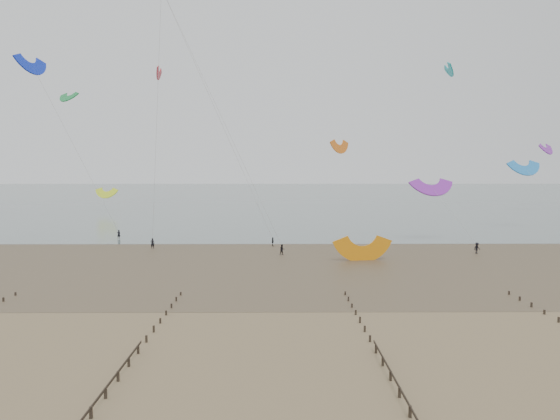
{
  "coord_description": "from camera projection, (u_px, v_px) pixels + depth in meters",
  "views": [
    {
      "loc": [
        -3.57,
        -46.61,
        14.28
      ],
      "look_at": [
        -3.03,
        28.0,
        8.0
      ],
      "focal_mm": 35.0,
      "sensor_mm": 36.0,
      "label": 1
    }
  ],
  "objects": [
    {
      "name": "kitesurfers",
      "position": [
        511.0,
        242.0,
        94.7
      ],
      "size": [
        115.45,
        19.87,
        1.87
      ],
      "color": "black",
      "rests_on": "ground"
    },
    {
      "name": "kitesurfer_lead",
      "position": [
        152.0,
        243.0,
        92.26
      ],
      "size": [
        0.67,
        0.46,
        1.8
      ],
      "primitive_type": "imported",
      "rotation": [
        0.0,
        0.0,
        3.18
      ],
      "color": "black",
      "rests_on": "ground"
    },
    {
      "name": "ground",
      "position": [
        317.0,
        328.0,
        47.67
      ],
      "size": [
        500.0,
        500.0,
        0.0
      ],
      "primitive_type": "plane",
      "color": "brown",
      "rests_on": "ground"
    },
    {
      "name": "kites_airborne",
      "position": [
        216.0,
        134.0,
        137.14
      ],
      "size": [
        234.39,
        116.05,
        44.91
      ],
      "color": "purple",
      "rests_on": "ground"
    },
    {
      "name": "grounded_kite",
      "position": [
        363.0,
        260.0,
        81.03
      ],
      "size": [
        8.25,
        6.87,
        4.11
      ],
      "primitive_type": null,
      "rotation": [
        1.54,
        0.0,
        0.15
      ],
      "color": "orange",
      "rests_on": "ground"
    },
    {
      "name": "sea_and_shore",
      "position": [
        273.0,
        259.0,
        81.92
      ],
      "size": [
        500.0,
        665.0,
        0.03
      ],
      "color": "#475654",
      "rests_on": "ground"
    }
  ]
}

